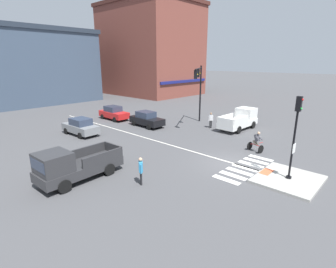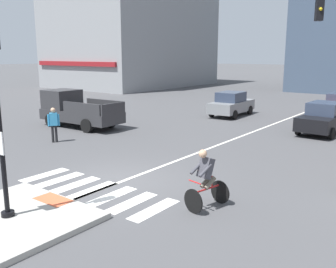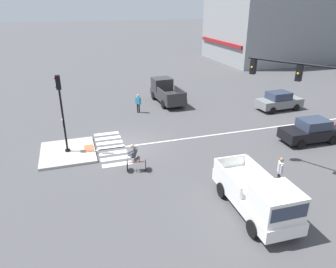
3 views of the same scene
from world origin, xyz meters
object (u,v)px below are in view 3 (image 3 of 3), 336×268
(pickup_truck_charcoal_cross_left, at_px, (166,92))
(cyclist, at_px, (135,157))
(car_grey_westbound_distant, at_px, (279,101))
(pedestrian_waiting_far_side, at_px, (280,169))
(signal_pole, at_px, (61,107))
(traffic_light_mast, at_px, (324,101))
(pedestrian_at_curb_left, at_px, (138,102))
(car_black_eastbound_far, at_px, (311,131))
(pickup_truck_white_cross_right, at_px, (260,198))

(pickup_truck_charcoal_cross_left, height_order, cyclist, pickup_truck_charcoal_cross_left)
(car_grey_westbound_distant, relative_size, pedestrian_waiting_far_side, 2.50)
(car_grey_westbound_distant, bearing_deg, pickup_truck_charcoal_cross_left, -121.14)
(signal_pole, relative_size, pickup_truck_charcoal_cross_left, 0.95)
(traffic_light_mast, bearing_deg, pedestrian_waiting_far_side, -95.20)
(car_grey_westbound_distant, xyz_separation_m, pickup_truck_charcoal_cross_left, (-5.40, -8.95, 0.17))
(signal_pole, height_order, pedestrian_at_curb_left, signal_pole)
(pedestrian_waiting_far_side, bearing_deg, car_black_eastbound_far, 126.81)
(pickup_truck_charcoal_cross_left, relative_size, pedestrian_at_curb_left, 3.10)
(pickup_truck_charcoal_cross_left, xyz_separation_m, cyclist, (12.33, -5.68, -0.11))
(car_grey_westbound_distant, height_order, pickup_truck_white_cross_right, pickup_truck_white_cross_right)
(traffic_light_mast, height_order, pedestrian_at_curb_left, traffic_light_mast)
(traffic_light_mast, relative_size, pickup_truck_white_cross_right, 1.25)
(pedestrian_at_curb_left, relative_size, pedestrian_waiting_far_side, 1.00)
(pickup_truck_charcoal_cross_left, xyz_separation_m, pedestrian_at_curb_left, (2.43, -3.27, 0.00))
(traffic_light_mast, distance_m, pedestrian_at_curb_left, 15.69)
(pickup_truck_white_cross_right, relative_size, pedestrian_at_curb_left, 3.09)
(car_black_eastbound_far, height_order, car_grey_westbound_distant, same)
(signal_pole, bearing_deg, pickup_truck_charcoal_cross_left, 133.21)
(car_grey_westbound_distant, bearing_deg, traffic_light_mast, -28.55)
(pedestrian_at_curb_left, bearing_deg, pickup_truck_charcoal_cross_left, 126.56)
(pickup_truck_charcoal_cross_left, bearing_deg, pedestrian_waiting_far_side, 4.14)
(car_black_eastbound_far, bearing_deg, car_grey_westbound_distant, 161.55)
(signal_pole, distance_m, car_grey_westbound_distant, 18.78)
(pedestrian_waiting_far_side, bearing_deg, pedestrian_at_curb_left, -162.11)
(car_black_eastbound_far, bearing_deg, pedestrian_waiting_far_side, -53.19)
(car_black_eastbound_far, height_order, pedestrian_at_curb_left, pedestrian_at_curb_left)
(signal_pole, xyz_separation_m, car_grey_westbound_distant, (-3.40, 18.32, -2.29))
(pickup_truck_charcoal_cross_left, bearing_deg, car_grey_westbound_distant, 58.86)
(traffic_light_mast, distance_m, pickup_truck_charcoal_cross_left, 17.01)
(signal_pole, xyz_separation_m, car_black_eastbound_far, (3.24, 16.11, -2.29))
(pedestrian_waiting_far_side, bearing_deg, car_grey_westbound_distant, 144.25)
(car_black_eastbound_far, relative_size, pedestrian_at_curb_left, 2.49)
(car_grey_westbound_distant, relative_size, pedestrian_at_curb_left, 2.50)
(signal_pole, xyz_separation_m, cyclist, (3.52, 3.69, -2.23))
(traffic_light_mast, xyz_separation_m, pedestrian_waiting_far_side, (-0.16, -1.81, -3.56))
(signal_pole, distance_m, car_black_eastbound_far, 16.59)
(signal_pole, distance_m, pickup_truck_white_cross_right, 12.52)
(signal_pole, relative_size, car_grey_westbound_distant, 1.18)
(pickup_truck_white_cross_right, xyz_separation_m, cyclist, (-5.78, -4.42, -0.11))
(pickup_truck_white_cross_right, bearing_deg, car_grey_westbound_distant, 141.21)
(pickup_truck_white_cross_right, xyz_separation_m, pickup_truck_charcoal_cross_left, (-18.10, 1.26, 0.00))
(pickup_truck_white_cross_right, relative_size, cyclist, 3.07)
(car_grey_westbound_distant, height_order, pedestrian_waiting_far_side, pedestrian_waiting_far_side)
(pickup_truck_charcoal_cross_left, bearing_deg, traffic_light_mast, 10.33)
(traffic_light_mast, relative_size, pickup_truck_charcoal_cross_left, 1.24)
(pickup_truck_charcoal_cross_left, bearing_deg, cyclist, -24.75)
(cyclist, bearing_deg, traffic_light_mast, 65.01)
(car_grey_westbound_distant, xyz_separation_m, cyclist, (6.92, -14.63, 0.06))
(traffic_light_mast, relative_size, pedestrian_at_curb_left, 3.85)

